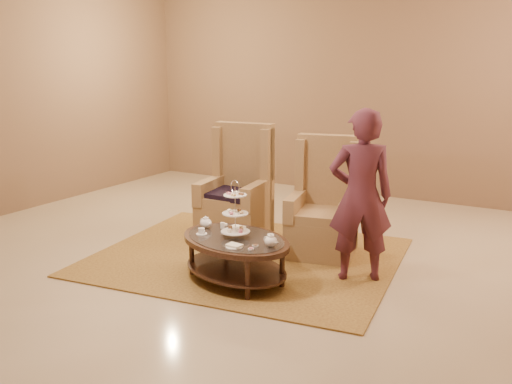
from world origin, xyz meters
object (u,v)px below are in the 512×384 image
Objects in this scene: tea_table at (236,246)px; armchair_right at (324,215)px; person at (361,196)px; armchair_left at (238,199)px.

armchair_right is at bearing 89.73° from tea_table.
person reaches higher than tea_table.
tea_table is 1.30m from armchair_right.
person is at bearing -26.39° from armchair_left.
tea_table is at bearing -66.41° from armchair_left.
tea_table is 1.08× the size of armchair_right.
armchair_right is (1.17, -0.05, -0.03)m from armchair_left.
armchair_right reaches higher than tea_table.
person is at bearing -54.83° from armchair_right.
person is at bearing 50.54° from tea_table.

